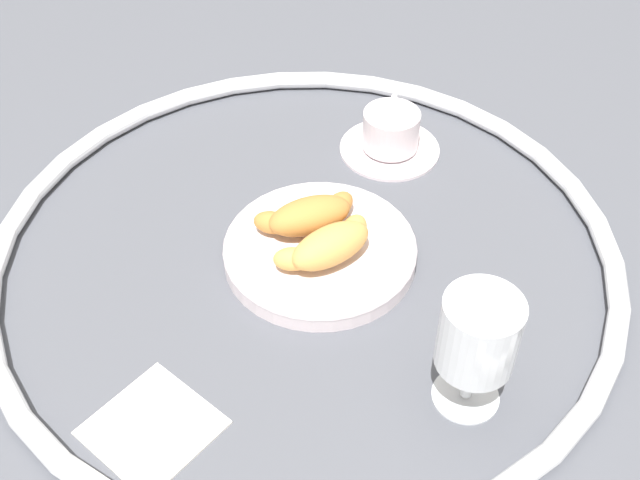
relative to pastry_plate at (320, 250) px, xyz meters
name	(u,v)px	position (x,y,z in m)	size (l,w,h in m)	color
ground_plane	(305,255)	(-0.02, 0.01, -0.01)	(2.20, 2.20, 0.00)	#4C4F56
table_chrome_rim	(305,248)	(-0.02, 0.01, 0.00)	(0.74, 0.74, 0.02)	silver
pastry_plate	(320,250)	(0.00, 0.00, 0.00)	(0.23, 0.23, 0.02)	silver
croissant_large	(329,245)	(0.00, -0.02, 0.03)	(0.13, 0.09, 0.04)	#D6994C
croissant_small	(309,215)	(0.00, 0.03, 0.03)	(0.14, 0.07, 0.04)	#BC7A38
coffee_cup_near	(391,134)	(0.16, 0.17, 0.01)	(0.14, 0.14, 0.06)	silver
juice_glass_left	(478,339)	(0.08, -0.23, 0.08)	(0.08, 0.08, 0.14)	white
folded_napkin	(152,427)	(-0.23, -0.17, -0.01)	(0.11, 0.11, 0.01)	silver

